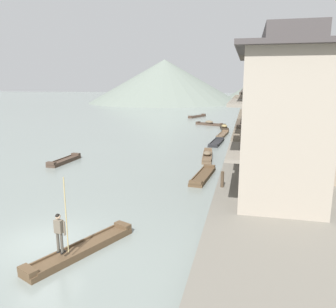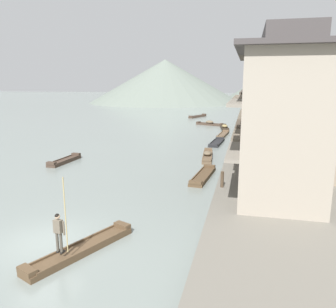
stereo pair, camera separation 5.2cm
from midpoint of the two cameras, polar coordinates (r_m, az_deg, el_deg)
ground_plane at (r=16.12m, az=-19.95°, el=-13.84°), size 400.00×400.00×0.00m
riverbank_right at (r=43.10m, az=23.08°, el=2.48°), size 18.00×110.00×0.62m
boat_foreground_poled at (r=14.75m, az=-14.43°, el=-15.41°), size 2.84×5.03×0.43m
boatman_person at (r=13.66m, az=-17.98°, el=-11.92°), size 0.57×0.30×3.04m
boat_moored_nearest at (r=30.42m, az=-17.16°, el=-1.10°), size 1.15×4.04×0.46m
boat_moored_second at (r=30.74m, az=6.79°, el=-0.34°), size 1.22×4.76×0.70m
boat_moored_third at (r=66.62m, az=5.08°, el=6.40°), size 2.92×5.29×0.51m
boat_moored_far at (r=38.24m, az=8.32°, el=1.92°), size 1.47×4.97×0.37m
boat_midriver_drifting at (r=49.79m, az=9.66°, el=4.41°), size 1.68×5.18×0.75m
boat_midriver_upstream at (r=24.61m, az=6.05°, el=-3.74°), size 1.41×5.01×0.42m
boat_upstream_distant at (r=54.55m, az=7.12°, el=5.17°), size 4.53×2.67×0.76m
boat_crossing_west at (r=43.95m, az=9.36°, el=3.24°), size 1.31×5.68×0.42m
house_waterfront_nearest at (r=18.18m, az=19.07°, el=5.40°), size 5.27×5.92×8.74m
house_waterfront_second at (r=24.14m, az=19.99°, el=6.85°), size 7.14×5.91×8.74m
house_waterfront_tall at (r=30.62m, az=17.16°, el=5.58°), size 5.69×6.97×6.14m
house_waterfront_narrow at (r=36.80m, az=17.05°, el=6.63°), size 6.29×6.09×6.14m
house_waterfront_far at (r=42.96m, az=15.82°, el=7.43°), size 5.17×6.78×6.14m
mooring_post_dock_near at (r=20.53m, az=9.28°, el=-4.28°), size 0.20×0.20×0.97m
mooring_post_dock_mid at (r=27.36m, az=10.39°, el=-0.20°), size 0.20×0.20×0.94m
hill_far_west at (r=139.18m, az=18.17°, el=11.45°), size 39.71×39.71×12.84m
hill_far_centre at (r=115.03m, az=-0.46°, el=12.31°), size 50.73×50.73×14.08m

